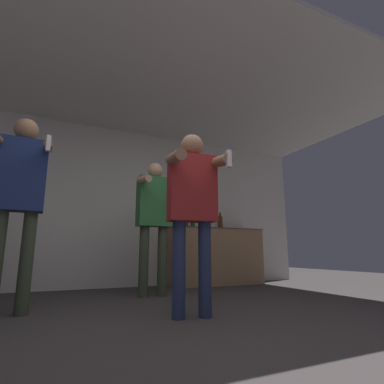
# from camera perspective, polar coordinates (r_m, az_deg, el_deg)

# --- Properties ---
(ground_plane) EXTENTS (14.00, 14.00, 0.00)m
(ground_plane) POSITION_cam_1_polar(r_m,az_deg,el_deg) (2.07, 0.57, -26.27)
(ground_plane) COLOR #383333
(wall_back) EXTENTS (7.00, 0.06, 2.55)m
(wall_back) POSITION_cam_1_polar(r_m,az_deg,el_deg) (4.96, -14.56, -2.43)
(wall_back) COLOR silver
(wall_back) RESTS_ON ground_plane
(ceiling_slab) EXTENTS (7.00, 3.51, 0.05)m
(ceiling_slab) POSITION_cam_1_polar(r_m,az_deg,el_deg) (3.98, -9.33, 19.66)
(ceiling_slab) COLOR silver
(ceiling_slab) RESTS_ON wall_back
(counter) EXTENTS (1.68, 0.55, 0.93)m
(counter) POSITION_cam_1_polar(r_m,az_deg,el_deg) (5.19, 4.27, -12.10)
(counter) COLOR #997551
(counter) RESTS_ON ground_plane
(bottle_brown_liquor) EXTENTS (0.07, 0.07, 0.35)m
(bottle_brown_liquor) POSITION_cam_1_polar(r_m,az_deg,el_deg) (5.03, -1.16, -5.24)
(bottle_brown_liquor) COLOR #563314
(bottle_brown_liquor) RESTS_ON counter
(bottle_dark_rum) EXTENTS (0.07, 0.07, 0.31)m
(bottle_dark_rum) POSITION_cam_1_polar(r_m,az_deg,el_deg) (5.08, 0.15, -5.59)
(bottle_dark_rum) COLOR #194723
(bottle_dark_rum) RESTS_ON counter
(bottle_clear_vodka) EXTENTS (0.08, 0.08, 0.31)m
(bottle_clear_vodka) POSITION_cam_1_polar(r_m,az_deg,el_deg) (5.33, 5.40, -5.70)
(bottle_clear_vodka) COLOR #563314
(bottle_clear_vodka) RESTS_ON counter
(bottle_green_wine) EXTENTS (0.06, 0.06, 0.27)m
(bottle_green_wine) POSITION_cam_1_polar(r_m,az_deg,el_deg) (5.26, 4.07, -6.00)
(bottle_green_wine) COLOR silver
(bottle_green_wine) RESTS_ON counter
(person_woman_foreground) EXTENTS (0.54, 0.54, 1.60)m
(person_woman_foreground) POSITION_cam_1_polar(r_m,az_deg,el_deg) (2.64, 0.10, -1.44)
(person_woman_foreground) COLOR navy
(person_woman_foreground) RESTS_ON ground_plane
(person_man_side) EXTENTS (0.48, 0.48, 1.77)m
(person_man_side) POSITION_cam_1_polar(r_m,az_deg,el_deg) (3.13, -29.99, 0.46)
(person_man_side) COLOR #38422D
(person_man_side) RESTS_ON ground_plane
(person_spectator_back) EXTENTS (0.51, 0.50, 1.69)m
(person_spectator_back) POSITION_cam_1_polar(r_m,az_deg,el_deg) (3.87, -7.14, -3.96)
(person_spectator_back) COLOR #38422D
(person_spectator_back) RESTS_ON ground_plane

